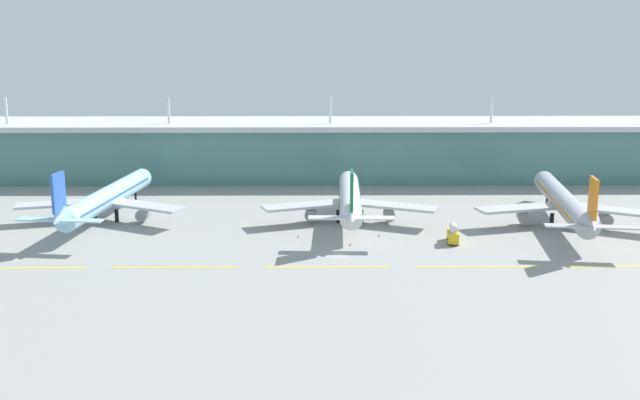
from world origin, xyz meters
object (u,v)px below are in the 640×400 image
(airliner_far, at_px, (564,202))
(safety_cone_left_wingtip, at_px, (350,244))
(airliner_middle, at_px, (350,199))
(airliner_near, at_px, (107,198))
(fuel_truck, at_px, (453,234))
(safety_cone_right_wingtip, at_px, (379,235))
(safety_cone_nose_front, at_px, (298,237))

(airliner_far, bearing_deg, safety_cone_left_wingtip, -161.65)
(airliner_middle, xyz_separation_m, airliner_far, (57.88, -4.75, 0.01))
(airliner_near, distance_m, airliner_middle, 67.62)
(airliner_near, bearing_deg, airliner_middle, -1.50)
(airliner_middle, xyz_separation_m, fuel_truck, (24.75, -21.80, -4.18))
(safety_cone_left_wingtip, bearing_deg, airliner_far, 18.35)
(safety_cone_left_wingtip, relative_size, safety_cone_right_wingtip, 1.00)
(airliner_far, distance_m, safety_cone_nose_front, 73.17)
(safety_cone_nose_front, height_order, safety_cone_right_wingtip, same)
(fuel_truck, xyz_separation_m, safety_cone_left_wingtip, (-25.75, -2.47, -1.91))
(airliner_far, xyz_separation_m, safety_cone_right_wingtip, (-51.10, -11.08, -6.10))
(fuel_truck, bearing_deg, safety_cone_right_wingtip, 161.62)
(airliner_near, height_order, airliner_middle, same)
(airliner_far, height_order, safety_cone_nose_front, airliner_far)
(safety_cone_nose_front, bearing_deg, airliner_middle, 50.39)
(airliner_near, xyz_separation_m, safety_cone_right_wingtip, (74.37, -17.60, -6.10))
(fuel_truck, xyz_separation_m, safety_cone_nose_front, (-38.76, 4.88, -1.91))
(airliner_middle, bearing_deg, safety_cone_nose_front, -129.61)
(airliner_far, height_order, fuel_truck, airliner_far)
(airliner_middle, distance_m, safety_cone_right_wingtip, 18.27)
(safety_cone_left_wingtip, height_order, safety_cone_right_wingtip, same)
(safety_cone_left_wingtip, bearing_deg, safety_cone_right_wingtip, 47.36)
(airliner_near, xyz_separation_m, airliner_far, (125.47, -6.52, 0.00))
(airliner_near, bearing_deg, airliner_far, -2.97)
(safety_cone_right_wingtip, bearing_deg, safety_cone_nose_front, -176.98)
(airliner_far, bearing_deg, safety_cone_nose_front, -170.39)
(airliner_near, relative_size, airliner_far, 0.97)
(fuel_truck, relative_size, safety_cone_nose_front, 10.66)
(airliner_near, bearing_deg, safety_cone_nose_front, -19.23)
(airliner_middle, xyz_separation_m, safety_cone_left_wingtip, (-1.00, -24.28, -6.09))
(airliner_middle, distance_m, airliner_far, 58.07)
(airliner_near, relative_size, safety_cone_left_wingtip, 95.96)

